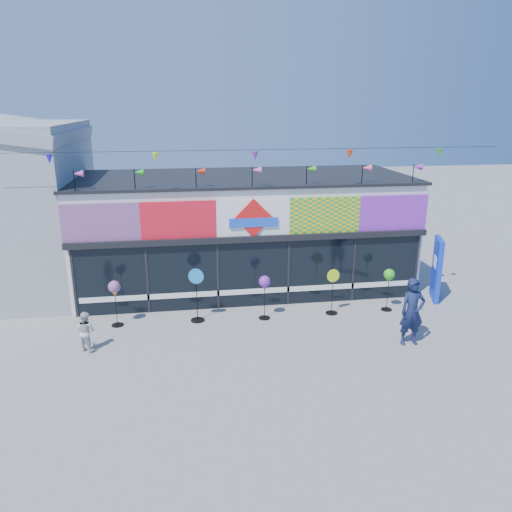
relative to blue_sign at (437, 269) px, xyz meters
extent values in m
plane|color=gray|center=(-6.43, -3.10, -1.11)|extent=(80.00, 80.00, 0.00)
cube|color=white|center=(-6.43, 2.90, 0.89)|extent=(12.00, 5.00, 4.00)
cube|color=black|center=(-6.43, 0.34, 0.04)|extent=(11.60, 0.12, 2.30)
cube|color=black|center=(-6.43, 0.30, 1.29)|extent=(12.00, 0.30, 0.20)
cube|color=white|center=(-6.43, 0.31, -0.56)|extent=(11.40, 0.10, 0.18)
cube|color=black|center=(-6.43, 2.90, 2.94)|extent=(12.20, 5.20, 0.10)
cube|color=black|center=(-12.23, 0.33, 0.04)|extent=(0.08, 0.14, 2.30)
cube|color=black|center=(-9.93, 0.33, 0.04)|extent=(0.08, 0.14, 2.30)
cube|color=black|center=(-7.63, 0.33, 0.04)|extent=(0.08, 0.14, 2.30)
cube|color=black|center=(-5.23, 0.33, 0.04)|extent=(0.08, 0.14, 2.30)
cube|color=black|center=(-2.93, 0.33, 0.04)|extent=(0.08, 0.14, 2.30)
cube|color=black|center=(-0.63, 0.33, 0.04)|extent=(0.08, 0.14, 2.30)
cube|color=red|center=(-11.23, 0.32, 1.99)|extent=(2.40, 0.08, 1.20)
cube|color=red|center=(-8.83, 0.32, 1.99)|extent=(2.40, 0.08, 1.20)
cube|color=white|center=(-6.43, 0.32, 1.99)|extent=(2.40, 0.08, 1.20)
cube|color=yellow|center=(-4.03, 0.32, 1.99)|extent=(2.40, 0.08, 1.20)
cube|color=purple|center=(-1.63, 0.32, 1.99)|extent=(2.40, 0.08, 1.20)
cube|color=red|center=(-6.43, 0.26, 1.99)|extent=(1.27, 0.06, 1.27)
cube|color=blue|center=(-6.43, 0.24, 1.84)|extent=(1.60, 0.05, 0.30)
cube|color=green|center=(-10.46, 0.38, -0.16)|extent=(0.78, 0.03, 0.78)
cube|color=red|center=(-9.12, 0.38, 0.14)|extent=(0.92, 0.03, 0.92)
cube|color=#B527BA|center=(-7.78, 0.38, 0.43)|extent=(0.78, 0.03, 0.78)
cube|color=yellow|center=(-6.43, 0.38, -0.19)|extent=(0.92, 0.03, 0.92)
cube|color=green|center=(-5.09, 0.38, 0.12)|extent=(0.78, 0.03, 0.78)
cube|color=#E4A20C|center=(-3.75, 0.38, 0.42)|extent=(0.92, 0.03, 0.92)
cube|color=green|center=(-2.41, 0.38, -0.05)|extent=(0.78, 0.03, 0.78)
cylinder|color=black|center=(-11.93, 0.55, 3.24)|extent=(0.03, 0.03, 0.70)
cone|color=#CF45A6|center=(-11.79, 0.55, 3.49)|extent=(0.30, 0.22, 0.22)
cylinder|color=black|center=(-10.13, 0.55, 3.24)|extent=(0.03, 0.03, 0.70)
cone|color=#1AA118|center=(-9.99, 0.55, 3.49)|extent=(0.30, 0.22, 0.22)
cylinder|color=black|center=(-8.23, 0.55, 3.24)|extent=(0.03, 0.03, 0.70)
cone|color=red|center=(-8.09, 0.55, 3.49)|extent=(0.30, 0.22, 0.22)
cylinder|color=black|center=(-6.43, 0.55, 3.24)|extent=(0.03, 0.03, 0.70)
cone|color=#E94DAA|center=(-6.29, 0.55, 3.49)|extent=(0.30, 0.22, 0.22)
cylinder|color=black|center=(-4.63, 0.55, 3.24)|extent=(0.03, 0.03, 0.70)
cone|color=#2E9E18|center=(-4.49, 0.55, 3.49)|extent=(0.30, 0.22, 0.22)
cylinder|color=black|center=(-2.73, 0.55, 3.24)|extent=(0.03, 0.03, 0.70)
cone|color=#F55173|center=(-2.59, 0.55, 3.49)|extent=(0.30, 0.22, 0.22)
cylinder|color=black|center=(-0.93, 0.55, 3.24)|extent=(0.03, 0.03, 0.70)
cone|color=purple|center=(-0.79, 0.55, 3.49)|extent=(0.30, 0.22, 0.22)
cylinder|color=black|center=(-6.43, -0.10, 4.19)|extent=(16.00, 0.01, 0.01)
cone|color=#241AE4|center=(-12.43, -0.10, 4.01)|extent=(0.20, 0.20, 0.28)
cone|color=#E2FF15|center=(-9.43, -0.10, 4.01)|extent=(0.20, 0.20, 0.28)
cone|color=purple|center=(-6.43, -0.10, 4.01)|extent=(0.20, 0.20, 0.28)
cone|color=#F9370D|center=(-3.43, -0.10, 4.01)|extent=(0.20, 0.20, 0.28)
cone|color=green|center=(-0.43, -0.10, 4.01)|extent=(0.20, 0.20, 0.28)
cube|color=#0E30D6|center=(0.00, 0.00, -0.01)|extent=(0.52, 1.10, 2.21)
cube|color=white|center=(-0.09, 0.00, 0.27)|extent=(0.21, 0.48, 0.39)
cylinder|color=black|center=(-10.87, -0.60, -1.10)|extent=(0.38, 0.38, 0.03)
cylinder|color=black|center=(-10.87, -0.60, -0.47)|extent=(0.02, 0.02, 1.22)
sphere|color=#FFA515|center=(-10.87, -0.60, 0.18)|extent=(0.38, 0.38, 0.38)
cone|color=#FFA515|center=(-10.87, -0.60, -0.05)|extent=(0.19, 0.19, 0.17)
cylinder|color=black|center=(-8.38, -0.61, -1.10)|extent=(0.45, 0.45, 0.03)
cylinder|color=black|center=(-8.38, -0.61, -0.35)|extent=(0.03, 0.03, 1.45)
cylinder|color=#177FC7|center=(-8.38, -0.61, 0.39)|extent=(0.48, 0.17, 0.49)
cylinder|color=black|center=(-6.23, -0.76, -1.10)|extent=(0.37, 0.37, 0.03)
cylinder|color=black|center=(-6.23, -0.76, -0.49)|extent=(0.02, 0.02, 1.20)
sphere|color=purple|center=(-6.23, -0.76, 0.16)|extent=(0.37, 0.37, 0.37)
cone|color=purple|center=(-6.23, -0.76, -0.07)|extent=(0.18, 0.18, 0.17)
cylinder|color=black|center=(-3.97, -0.71, -1.10)|extent=(0.39, 0.39, 0.03)
cylinder|color=black|center=(-3.97, -0.71, -0.45)|extent=(0.02, 0.02, 1.27)
cylinder|color=#D4FF15|center=(-3.97, -0.71, 0.21)|extent=(0.43, 0.12, 0.43)
cylinder|color=black|center=(-2.06, -0.70, -1.10)|extent=(0.37, 0.37, 0.03)
cylinder|color=black|center=(-2.06, -0.70, -0.49)|extent=(0.02, 0.02, 1.19)
sphere|color=green|center=(-2.06, -0.70, 0.15)|extent=(0.37, 0.37, 0.37)
cone|color=green|center=(-2.06, -0.70, -0.08)|extent=(0.18, 0.18, 0.16)
imported|color=#141B40|center=(-2.39, -3.14, -0.12)|extent=(0.73, 0.48, 1.98)
imported|color=silver|center=(-11.52, -2.13, -0.54)|extent=(0.64, 0.58, 1.15)
camera|label=1|loc=(-8.75, -15.36, 5.54)|focal=35.00mm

